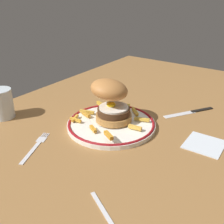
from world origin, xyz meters
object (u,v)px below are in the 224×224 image
(dinner_plate, at_px, (112,124))
(water_glass, at_px, (2,106))
(knife, at_px, (193,111))
(fork, at_px, (36,146))
(burger, at_px, (111,99))
(napkin, at_px, (204,144))

(dinner_plate, bearing_deg, water_glass, 114.80)
(water_glass, relative_size, knife, 0.57)
(fork, distance_m, knife, 0.49)
(burger, height_order, napkin, burger)
(dinner_plate, bearing_deg, fork, 154.16)
(burger, xyz_separation_m, napkin, (0.04, -0.26, -0.07))
(knife, height_order, napkin, knife)
(fork, bearing_deg, water_glass, 75.21)
(burger, distance_m, napkin, 0.28)
(water_glass, xyz_separation_m, napkin, (0.20, -0.55, -0.04))
(water_glass, bearing_deg, fork, -104.79)
(burger, bearing_deg, water_glass, 118.28)
(fork, relative_size, knife, 0.86)
(knife, relative_size, napkin, 1.65)
(dinner_plate, xyz_separation_m, napkin, (0.06, -0.25, -0.01))
(napkin, bearing_deg, water_glass, 109.66)
(fork, bearing_deg, napkin, -53.54)
(dinner_plate, height_order, burger, burger)
(dinner_plate, bearing_deg, napkin, -77.17)
(knife, xyz_separation_m, napkin, (-0.17, -0.09, -0.00))
(fork, distance_m, napkin, 0.43)
(fork, height_order, napkin, same)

